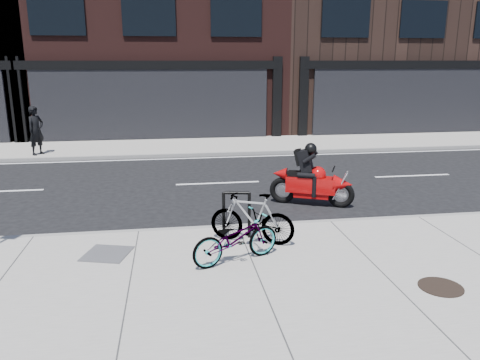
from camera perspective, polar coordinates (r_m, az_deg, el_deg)
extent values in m
plane|color=black|center=(11.59, -1.71, -2.90)|extent=(120.00, 120.00, 0.00)
cube|color=gray|center=(7.00, 3.32, -14.52)|extent=(60.00, 6.00, 0.13)
cube|color=gray|center=(19.08, -4.49, 4.16)|extent=(60.00, 3.50, 0.13)
cube|color=black|center=(28.02, 16.30, 19.61)|extent=(12.00, 10.00, 12.50)
cylinder|color=black|center=(8.96, -2.00, -4.30)|extent=(0.06, 0.06, 0.89)
cylinder|color=black|center=(8.94, 1.14, -4.33)|extent=(0.06, 0.06, 0.89)
cylinder|color=black|center=(8.81, -0.44, -1.58)|extent=(0.49, 0.15, 0.06)
imported|color=gray|center=(7.90, -0.53, -7.10)|extent=(1.69, 1.10, 0.84)
imported|color=gray|center=(8.69, 1.47, -4.64)|extent=(1.65, 1.08, 0.97)
torus|color=black|center=(11.47, 12.17, -1.75)|extent=(0.66, 0.40, 0.66)
torus|color=black|center=(11.63, 5.22, -1.25)|extent=(0.66, 0.40, 0.66)
cube|color=#A20708|center=(11.48, 8.66, -0.54)|extent=(1.24, 0.84, 0.38)
cone|color=#A20708|center=(11.40, 12.44, -0.51)|extent=(0.59, 0.58, 0.44)
sphere|color=#A20708|center=(11.40, 9.45, 0.66)|extent=(0.40, 0.40, 0.40)
cube|color=black|center=(11.46, 7.22, 0.72)|extent=(0.61, 0.48, 0.12)
cylinder|color=silver|center=(11.78, 6.09, -1.17)|extent=(0.54, 0.31, 0.09)
cube|color=black|center=(11.37, 7.97, 2.33)|extent=(0.50, 0.49, 0.59)
cube|color=black|center=(11.37, 7.19, 2.77)|extent=(0.34, 0.37, 0.40)
sphere|color=black|center=(11.29, 8.62, 3.77)|extent=(0.29, 0.29, 0.29)
imported|color=black|center=(18.33, -23.61, 5.55)|extent=(0.71, 0.76, 1.75)
cylinder|color=black|center=(7.82, 23.27, -11.89)|extent=(0.79, 0.79, 0.02)
cube|color=#515154|center=(8.67, -15.90, -8.63)|extent=(0.93, 0.93, 0.02)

